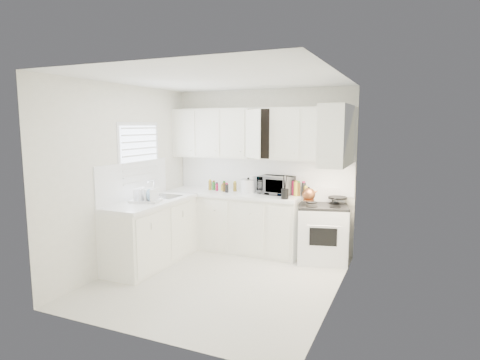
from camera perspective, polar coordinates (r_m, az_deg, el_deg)
The scene contains 36 objects.
floor at distance 5.50m, azimuth -3.00°, elevation -13.96°, with size 3.20×3.20×0.00m, color white.
ceiling at distance 5.13m, azimuth -3.22°, elevation 14.09°, with size 3.20×3.20×0.00m, color white.
wall_back at distance 6.61m, azimuth 3.11°, elevation 1.41°, with size 3.00×3.00×0.00m, color white.
wall_front at distance 3.81m, azimuth -13.95°, elevation -3.59°, with size 3.00×3.00×0.00m, color white.
wall_left at distance 5.97m, azimuth -16.08°, elevation 0.42°, with size 3.20×3.20×0.00m, color white.
wall_right at distance 4.69m, azimuth 13.53°, elevation -1.47°, with size 3.20×3.20×0.00m, color white.
window_blinds at distance 6.21m, azimuth -13.97°, elevation 3.08°, with size 0.06×0.96×1.06m, color white, non-canonical shape.
lower_cabinets_back at distance 6.64m, azimuth -1.03°, elevation -6.02°, with size 2.22×0.60×0.90m, color white, non-canonical shape.
lower_cabinets_left at distance 6.11m, azimuth -12.38°, elevation -7.42°, with size 0.60×1.60×0.90m, color white, non-canonical shape.
countertop_back at distance 6.53m, azimuth -1.07°, elevation -1.99°, with size 2.24×0.64×0.05m, color white.
countertop_left at distance 6.00m, azimuth -12.44°, elevation -3.05°, with size 0.64×1.62×0.05m, color white.
backsplash_back at distance 6.61m, azimuth 3.08°, elevation 0.75°, with size 2.98×0.02×0.55m, color white.
backsplash_left at distance 6.13m, azimuth -14.79°, elevation -0.06°, with size 0.02×1.60×0.55m, color white.
upper_cabinets_back at distance 6.44m, azimuth 2.61°, elevation 3.02°, with size 3.00×0.33×0.80m, color white, non-canonical shape.
upper_cabinets_right at distance 5.49m, azimuth 13.40°, elevation 1.98°, with size 0.33×0.90×0.80m, color white, non-canonical shape.
sink at distance 6.26m, azimuth -10.60°, elevation -1.21°, with size 0.42×0.38×0.30m, color gray, non-canonical shape.
stove at distance 6.15m, azimuth 11.61°, elevation -6.34°, with size 0.72×0.59×1.10m, color white, non-canonical shape.
tea_kettle at distance 5.93m, azimuth 9.72°, elevation -1.89°, with size 0.24×0.20×0.22m, color brown, non-canonical shape.
frying_pan at distance 6.18m, azimuth 13.66°, elevation -2.38°, with size 0.28×0.47×0.04m, color black, non-canonical shape.
microwave at distance 6.37m, azimuth 5.13°, elevation -0.42°, with size 0.52×0.29×0.35m, color gray.
rice_cooker at distance 6.50m, azimuth 1.17°, elevation -0.71°, with size 0.25×0.25×0.25m, color white, non-canonical shape.
paper_towel at distance 6.53m, azimuth 1.77°, elevation -0.57°, with size 0.12×0.12×0.27m, color white.
utensil_crock at distance 5.97m, azimuth 6.39°, elevation -0.97°, with size 0.12×0.12×0.36m, color black, non-canonical shape.
dish_rack at distance 5.88m, azimuth -13.22°, elevation -1.94°, with size 0.41×0.31×0.22m, color white, non-canonical shape.
spice_left_0 at distance 6.83m, azimuth -4.13°, elevation -0.81°, with size 0.06×0.06×0.13m, color olive.
spice_left_1 at distance 6.72m, azimuth -3.92°, elevation -0.95°, with size 0.06×0.06×0.13m, color #267226.
spice_left_2 at distance 6.76m, azimuth -3.01°, elevation -0.88°, with size 0.06×0.06×0.13m, color #B41846.
spice_left_3 at distance 6.65m, azimuth -2.77°, elevation -1.03°, with size 0.06×0.06×0.13m, color gold.
spice_left_4 at distance 6.70m, azimuth -1.86°, elevation -0.96°, with size 0.06×0.06×0.13m, color brown.
spice_left_5 at distance 6.59m, azimuth -1.60°, elevation -1.11°, with size 0.06×0.06×0.13m, color black.
spice_left_6 at distance 6.64m, azimuth -0.69°, elevation -1.04°, with size 0.06×0.06×0.13m, color olive.
sauce_right_0 at distance 6.34m, azimuth 7.58°, elevation -1.26°, with size 0.06×0.06×0.19m, color #B41846.
sauce_right_1 at distance 6.26m, azimuth 7.91°, elevation -1.37°, with size 0.06×0.06×0.19m, color gold.
sauce_right_2 at distance 6.31m, azimuth 8.54°, elevation -1.32°, with size 0.06×0.06×0.19m, color brown.
sauce_right_3 at distance 6.24m, azimuth 8.88°, elevation -1.43°, with size 0.06×0.06×0.19m, color black.
sauce_right_4 at distance 6.28m, azimuth 9.51°, elevation -1.38°, with size 0.06×0.06×0.19m, color olive.
Camera 1 is at (2.29, -4.56, 2.04)m, focal length 30.12 mm.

